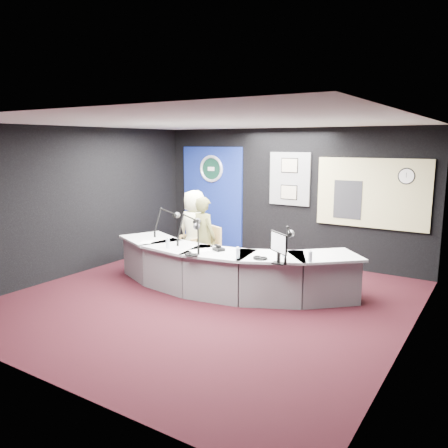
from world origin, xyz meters
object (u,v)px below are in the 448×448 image
Objects in this scene: armchair_left at (194,244)px; person_woman at (204,237)px; broadcast_desk at (224,269)px; person_man at (194,229)px; armchair_right at (204,249)px.

person_woman is at bearing -16.58° from armchair_left.
broadcast_desk is 4.57× the size of armchair_left.
armchair_left is at bearing 144.93° from broadcast_desk.
person_woman reaches higher than broadcast_desk.
person_man reaches higher than broadcast_desk.
broadcast_desk is 2.86× the size of person_man.
armchair_right is (0.54, -0.45, 0.04)m from armchair_left.
armchair_right reaches higher than armchair_left.
person_man is (0.00, 0.00, 0.29)m from armchair_left.
armchair_left is 0.92× the size of armchair_right.
armchair_right is at bearing -16.58° from armchair_left.
person_woman reaches higher than armchair_left.
person_man is at bearing 163.71° from armchair_right.
armchair_left is 0.65× the size of person_woman.
person_woman reaches higher than armchair_right.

